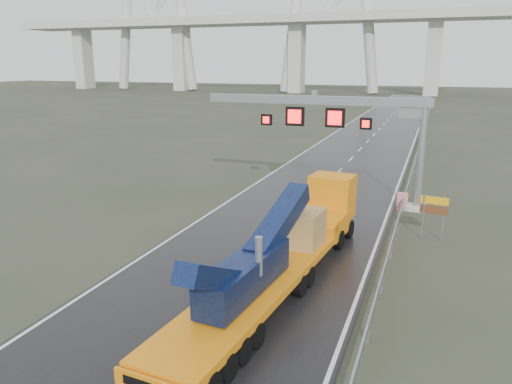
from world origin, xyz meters
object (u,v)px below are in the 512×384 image
at_px(sign_gantry, 346,119).
at_px(heavy_haul_truck, 291,242).
at_px(striped_barrier, 402,201).
at_px(exit_sign_pair, 434,209).

xyz_separation_m(sign_gantry, heavy_haul_truck, (-0.03, -12.51, -4.06)).
bearing_deg(striped_barrier, sign_gantry, 173.55).
distance_m(heavy_haul_truck, striped_barrier, 12.83).
xyz_separation_m(exit_sign_pair, striped_barrier, (-1.90, 5.24, -1.14)).
relative_size(sign_gantry, heavy_haul_truck, 0.87).
bearing_deg(heavy_haul_truck, striped_barrier, 77.47).
relative_size(heavy_haul_truck, exit_sign_pair, 7.07).
relative_size(heavy_haul_truck, striped_barrier, 15.18).
distance_m(sign_gantry, exit_sign_pair, 8.94).
height_order(heavy_haul_truck, striped_barrier, heavy_haul_truck).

